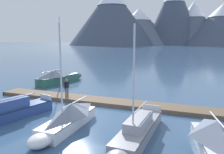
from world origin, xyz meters
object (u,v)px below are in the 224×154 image
(sailboat_second_berth, at_px, (2,114))
(sailboat_mid_dock_port, at_px, (67,117))
(sailboat_mid_dock_starboard, at_px, (137,131))
(sailboat_far_berth, at_px, (220,141))
(sailboat_nearest_berth, at_px, (60,76))
(person_on_dock, at_px, (67,87))

(sailboat_second_berth, distance_m, sailboat_mid_dock_port, 4.74)
(sailboat_second_berth, xyz_separation_m, sailboat_mid_dock_starboard, (9.18, 0.22, -0.06))
(sailboat_second_berth, bearing_deg, sailboat_far_berth, -1.38)
(sailboat_second_berth, distance_m, sailboat_far_berth, 13.30)
(sailboat_nearest_berth, xyz_separation_m, sailboat_mid_dock_port, (8.38, -12.99, -0.10))
(person_on_dock, bearing_deg, sailboat_nearest_berth, 125.31)
(sailboat_mid_dock_starboard, distance_m, sailboat_far_berth, 4.16)
(sailboat_mid_dock_starboard, bearing_deg, sailboat_mid_dock_port, 177.71)
(sailboat_far_berth, bearing_deg, sailboat_mid_dock_starboard, 172.49)
(person_on_dock, bearing_deg, sailboat_far_berth, -29.09)
(sailboat_second_berth, bearing_deg, sailboat_nearest_berth, 105.27)
(sailboat_second_berth, height_order, sailboat_mid_dock_starboard, sailboat_second_berth)
(sailboat_nearest_berth, height_order, sailboat_second_berth, sailboat_nearest_berth)
(sailboat_mid_dock_port, relative_size, person_on_dock, 3.82)
(sailboat_nearest_berth, relative_size, sailboat_far_berth, 1.27)
(person_on_dock, bearing_deg, sailboat_second_berth, -102.05)
(sailboat_nearest_berth, distance_m, sailboat_mid_dock_starboard, 18.39)
(sailboat_second_berth, relative_size, sailboat_mid_dock_starboard, 1.10)
(sailboat_mid_dock_port, height_order, sailboat_mid_dock_starboard, sailboat_mid_dock_port)
(sailboat_far_berth, relative_size, person_on_dock, 3.87)
(sailboat_mid_dock_starboard, relative_size, person_on_dock, 4.17)
(sailboat_nearest_berth, xyz_separation_m, person_on_dock, (5.01, -7.07, 0.45))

